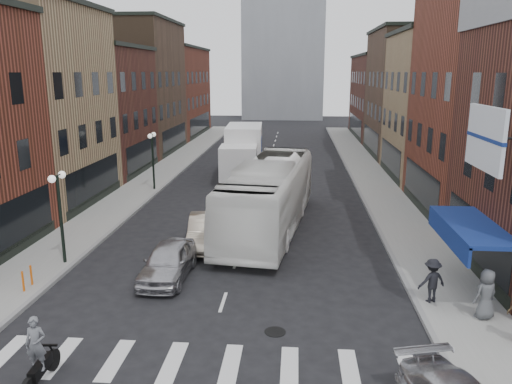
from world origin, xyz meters
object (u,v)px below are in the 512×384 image
streetlamp_far (153,150)px  box_truck (243,152)px  motorcycle_rider (38,354)px  sedan_left_near (168,261)px  billboard_sign (488,140)px  ped_right_c (486,294)px  bike_rack (27,278)px  transit_bus (269,195)px  streetlamp_near (59,201)px  sedan_left_far (206,231)px  ped_right_a (432,280)px

streetlamp_far → box_truck: bearing=43.7°
motorcycle_rider → sedan_left_near: size_ratio=0.47×
billboard_sign → streetlamp_far: billboard_sign is taller
billboard_sign → motorcycle_rider: 14.60m
streetlamp_far → ped_right_c: 24.23m
streetlamp_far → box_truck: 7.97m
bike_rack → motorcycle_rider: size_ratio=0.40×
streetlamp_far → transit_bus: bearing=-42.9°
box_truck → transit_bus: size_ratio=0.70×
billboard_sign → ped_right_c: (0.39, -0.25, -5.12)m
streetlamp_near → ped_right_c: (16.38, -3.75, -1.90)m
box_truck → transit_bus: bearing=-81.1°
streetlamp_far → sedan_left_far: 12.59m
streetlamp_far → transit_bus: streetlamp_far is taller
billboard_sign → sedan_left_near: billboard_sign is taller
streetlamp_near → streetlamp_far: size_ratio=1.00×
billboard_sign → box_truck: (-10.26, 22.97, -4.17)m
bike_rack → motorcycle_rider: motorcycle_rider is taller
bike_rack → motorcycle_rider: bearing=-58.7°
streetlamp_far → motorcycle_rider: streetlamp_far is taller
box_truck → ped_right_a: 23.95m
transit_bus → ped_right_a: transit_bus is taller
bike_rack → transit_bus: bearing=44.7°
billboard_sign → sedan_left_far: 13.30m
box_truck → ped_right_c: size_ratio=5.35×
motorcycle_rider → ped_right_a: motorcycle_rider is taller
billboard_sign → sedan_left_far: billboard_sign is taller
sedan_left_far → streetlamp_near: bearing=-159.1°
streetlamp_far → ped_right_a: streetlamp_far is taller
streetlamp_near → ped_right_c: 16.91m
streetlamp_near → bike_rack: bearing=-94.2°
streetlamp_far → ped_right_c: streetlamp_far is taller
motorcycle_rider → ped_right_c: (13.15, 4.59, 0.07)m
bike_rack → ped_right_a: size_ratio=0.49×
streetlamp_far → transit_bus: (8.60, -8.00, -1.07)m
streetlamp_near → bike_rack: 3.59m
billboard_sign → box_truck: 25.50m
streetlamp_near → motorcycle_rider: streetlamp_near is taller
bike_rack → sedan_left_far: 8.19m
streetlamp_far → transit_bus: 11.79m
billboard_sign → bike_rack: 17.14m
streetlamp_far → ped_right_c: bearing=-47.3°
streetlamp_far → ped_right_c: (16.38, -17.75, -1.90)m
bike_rack → ped_right_c: bearing=-3.6°
billboard_sign → ped_right_a: size_ratio=2.28×
sedan_left_near → ped_right_a: ped_right_a is taller
box_truck → ped_right_c: box_truck is taller
streetlamp_near → sedan_left_far: bearing=27.7°
motorcycle_rider → sedan_left_far: size_ratio=0.45×
streetlamp_far → streetlamp_near: bearing=-90.0°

